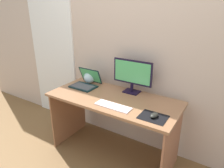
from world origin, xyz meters
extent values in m
plane|color=brown|center=(0.00, 0.00, 0.00)|extent=(8.00, 8.00, 0.00)
cube|color=#C4AD9B|center=(0.00, 0.39, 1.25)|extent=(6.00, 0.04, 2.50)
cube|color=white|center=(-1.28, 0.36, 1.01)|extent=(0.82, 0.02, 2.02)
cube|color=#956544|center=(0.00, 0.00, 0.73)|extent=(1.44, 0.64, 0.03)
cube|color=#986240|center=(-0.68, 0.00, 0.36)|extent=(0.02, 0.60, 0.72)
cube|color=#9C6246|center=(0.68, 0.00, 0.36)|extent=(0.02, 0.60, 0.72)
cube|color=black|center=(0.10, 0.24, 0.75)|extent=(0.18, 0.14, 0.01)
cylinder|color=black|center=(0.10, 0.24, 0.81)|extent=(0.04, 0.04, 0.09)
cube|color=black|center=(0.10, 0.24, 0.99)|extent=(0.47, 0.02, 0.28)
cube|color=#4CB266|center=(0.10, 0.23, 0.99)|extent=(0.43, 0.00, 0.24)
cube|color=black|center=(-0.47, 0.06, 0.75)|extent=(0.31, 0.22, 0.02)
cube|color=#47474C|center=(-0.47, 0.05, 0.76)|extent=(0.28, 0.16, 0.00)
cube|color=black|center=(-0.46, 0.20, 0.86)|extent=(0.31, 0.09, 0.19)
cube|color=#4CB266|center=(-0.46, 0.20, 0.86)|extent=(0.28, 0.07, 0.17)
sphere|color=silver|center=(-0.50, 0.23, 0.82)|extent=(0.15, 0.15, 0.15)
cube|color=white|center=(0.11, -0.18, 0.75)|extent=(0.38, 0.13, 0.01)
cube|color=black|center=(0.52, -0.16, 0.75)|extent=(0.25, 0.20, 0.00)
ellipsoid|color=black|center=(0.53, -0.16, 0.77)|extent=(0.08, 0.11, 0.04)
camera|label=1|loc=(1.07, -1.72, 1.70)|focal=32.91mm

